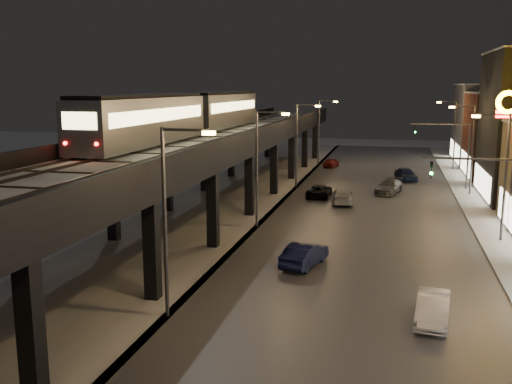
# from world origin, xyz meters

# --- Properties ---
(road_surface) EXTENTS (17.00, 120.00, 0.06)m
(road_surface) POSITION_xyz_m (7.50, 35.00, 0.03)
(road_surface) COLOR #46474D
(road_surface) RESTS_ON ground
(sidewalk_right) EXTENTS (4.00, 120.00, 0.14)m
(sidewalk_right) POSITION_xyz_m (17.50, 35.00, 0.07)
(sidewalk_right) COLOR #9FA1A8
(sidewalk_right) RESTS_ON ground
(under_viaduct_pavement) EXTENTS (11.00, 120.00, 0.06)m
(under_viaduct_pavement) POSITION_xyz_m (-6.00, 35.00, 0.03)
(under_viaduct_pavement) COLOR #9FA1A8
(under_viaduct_pavement) RESTS_ON ground
(elevated_viaduct) EXTENTS (9.00, 100.00, 6.30)m
(elevated_viaduct) POSITION_xyz_m (-6.00, 31.84, 5.62)
(elevated_viaduct) COLOR black
(elevated_viaduct) RESTS_ON ground
(viaduct_trackbed) EXTENTS (8.40, 100.00, 0.32)m
(viaduct_trackbed) POSITION_xyz_m (-6.01, 31.97, 6.39)
(viaduct_trackbed) COLOR #B2B7C1
(viaduct_trackbed) RESTS_ON elevated_viaduct
(viaduct_parapet_streetside) EXTENTS (0.30, 100.00, 1.10)m
(viaduct_parapet_streetside) POSITION_xyz_m (-1.65, 32.00, 6.85)
(viaduct_parapet_streetside) COLOR black
(viaduct_parapet_streetside) RESTS_ON elevated_viaduct
(viaduct_parapet_far) EXTENTS (0.30, 100.00, 1.10)m
(viaduct_parapet_far) POSITION_xyz_m (-10.35, 32.00, 6.85)
(viaduct_parapet_far) COLOR black
(viaduct_parapet_far) RESTS_ON elevated_viaduct
(building_f) EXTENTS (12.20, 16.20, 11.16)m
(building_f) POSITION_xyz_m (23.99, 76.00, 5.58)
(building_f) COLOR #46464C
(building_f) RESTS_ON ground
(streetlight_left_1) EXTENTS (2.57, 0.28, 9.00)m
(streetlight_left_1) POSITION_xyz_m (-0.43, 13.00, 5.24)
(streetlight_left_1) COLOR #38383A
(streetlight_left_1) RESTS_ON ground
(streetlight_left_2) EXTENTS (2.57, 0.28, 9.00)m
(streetlight_left_2) POSITION_xyz_m (-0.43, 31.00, 5.24)
(streetlight_left_2) COLOR #38383A
(streetlight_left_2) RESTS_ON ground
(streetlight_right_2) EXTENTS (2.56, 0.28, 9.00)m
(streetlight_right_2) POSITION_xyz_m (16.73, 31.00, 5.24)
(streetlight_right_2) COLOR #38383A
(streetlight_right_2) RESTS_ON ground
(streetlight_left_3) EXTENTS (2.57, 0.28, 9.00)m
(streetlight_left_3) POSITION_xyz_m (-0.43, 49.00, 5.24)
(streetlight_left_3) COLOR #38383A
(streetlight_left_3) RESTS_ON ground
(streetlight_right_3) EXTENTS (2.56, 0.28, 9.00)m
(streetlight_right_3) POSITION_xyz_m (16.73, 49.00, 5.24)
(streetlight_right_3) COLOR #38383A
(streetlight_right_3) RESTS_ON ground
(streetlight_left_4) EXTENTS (2.57, 0.28, 9.00)m
(streetlight_left_4) POSITION_xyz_m (-0.43, 67.00, 5.24)
(streetlight_left_4) COLOR #38383A
(streetlight_left_4) RESTS_ON ground
(streetlight_right_4) EXTENTS (2.56, 0.28, 9.00)m
(streetlight_right_4) POSITION_xyz_m (16.73, 67.00, 5.24)
(streetlight_right_4) COLOR #38383A
(streetlight_right_4) RESTS_ON ground
(traffic_light_rig_b) EXTENTS (6.10, 0.34, 7.00)m
(traffic_light_rig_b) POSITION_xyz_m (15.84, 52.00, 4.50)
(traffic_light_rig_b) COLOR #38383A
(traffic_light_rig_b) RESTS_ON ground
(subway_train) EXTENTS (3.03, 37.43, 3.63)m
(subway_train) POSITION_xyz_m (-8.50, 37.84, 8.42)
(subway_train) COLOR gray
(subway_train) RESTS_ON viaduct_trackbed
(car_near_white) EXTENTS (2.54, 4.60, 1.44)m
(car_near_white) POSITION_xyz_m (4.43, 22.15, 0.72)
(car_near_white) COLOR black
(car_near_white) RESTS_ON ground
(car_mid_silver) EXTENTS (2.20, 4.60, 1.26)m
(car_mid_silver) POSITION_xyz_m (2.43, 44.28, 0.63)
(car_mid_silver) COLOR black
(car_mid_silver) RESTS_ON ground
(car_mid_dark) EXTENTS (2.41, 4.93, 1.38)m
(car_mid_dark) POSITION_xyz_m (4.90, 41.69, 0.69)
(car_mid_dark) COLOR gray
(car_mid_dark) RESTS_ON ground
(car_far_white) EXTENTS (2.13, 3.80, 1.22)m
(car_far_white) POSITION_xyz_m (1.24, 65.88, 0.61)
(car_far_white) COLOR maroon
(car_far_white) RESTS_ON ground
(car_onc_silver) EXTENTS (1.85, 4.22, 1.35)m
(car_onc_silver) POSITION_xyz_m (11.49, 15.26, 0.67)
(car_onc_silver) COLOR silver
(car_onc_silver) RESTS_ON ground
(car_onc_white) EXTENTS (3.01, 5.18, 1.41)m
(car_onc_white) POSITION_xyz_m (9.06, 47.79, 0.71)
(car_onc_white) COLOR #454850
(car_onc_white) RESTS_ON ground
(car_onc_red) EXTENTS (2.98, 4.66, 1.48)m
(car_onc_red) POSITION_xyz_m (10.90, 56.64, 0.74)
(car_onc_red) COLOR #111B38
(car_onc_red) RESTS_ON ground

